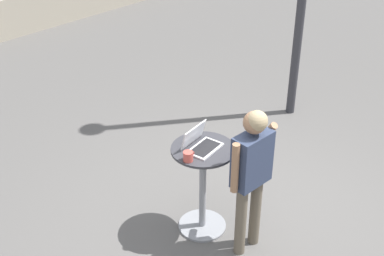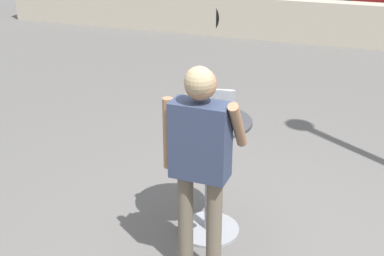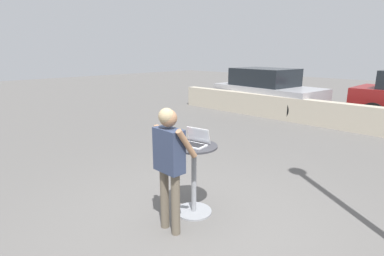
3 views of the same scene
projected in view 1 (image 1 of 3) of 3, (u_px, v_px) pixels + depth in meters
ground_plane at (243, 222)px, 5.71m from camera, size 50.00×50.00×0.00m
cafe_table at (203, 182)px, 5.36m from camera, size 0.63×0.63×0.99m
laptop at (201, 143)px, 5.13m from camera, size 0.38×0.32×0.22m
coffee_mug at (188, 156)px, 4.94m from camera, size 0.13×0.09×0.10m
standing_person at (252, 166)px, 4.89m from camera, size 0.53×0.34×1.57m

